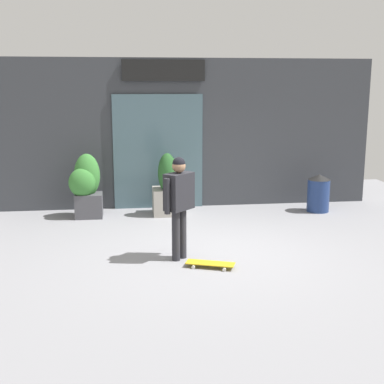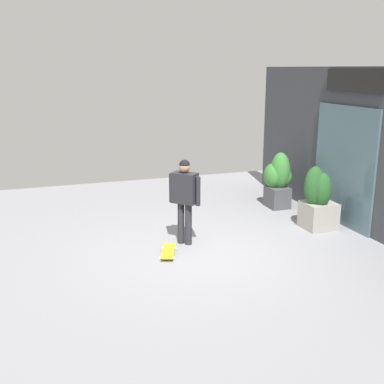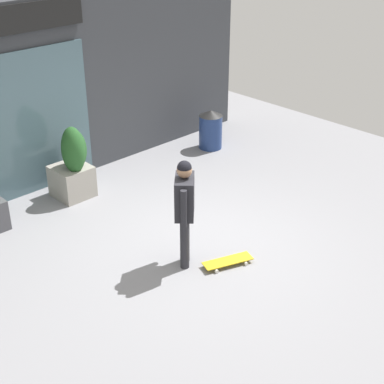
{
  "view_description": "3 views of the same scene",
  "coord_description": "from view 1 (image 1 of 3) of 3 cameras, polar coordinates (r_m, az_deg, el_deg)",
  "views": [
    {
      "loc": [
        -1.28,
        -8.1,
        2.74
      ],
      "look_at": [
        -0.27,
        -0.21,
        1.07
      ],
      "focal_mm": 48.19,
      "sensor_mm": 36.0,
      "label": 1
    },
    {
      "loc": [
        7.6,
        -2.89,
        3.28
      ],
      "look_at": [
        -0.27,
        -0.21,
        1.07
      ],
      "focal_mm": 43.92,
      "sensor_mm": 36.0,
      "label": 2
    },
    {
      "loc": [
        -5.33,
        -5.44,
        4.86
      ],
      "look_at": [
        -0.27,
        -0.21,
        1.07
      ],
      "focal_mm": 54.71,
      "sensor_mm": 36.0,
      "label": 3
    }
  ],
  "objects": [
    {
      "name": "skateboard",
      "position": [
        7.93,
        2.04,
        -7.92
      ],
      "size": [
        0.77,
        0.46,
        0.08
      ],
      "rotation": [
        0.0,
        0.0,
        -0.36
      ],
      "color": "gold",
      "rests_on": "ground_plane"
    },
    {
      "name": "building_facade",
      "position": [
        11.65,
        -1.08,
        6.44
      ],
      "size": [
        8.59,
        0.31,
        3.31
      ],
      "color": "#383A3F",
      "rests_on": "ground_plane"
    },
    {
      "name": "trash_bin",
      "position": [
        11.59,
        13.81,
        -0.08
      ],
      "size": [
        0.49,
        0.49,
        0.83
      ],
      "color": "navy",
      "rests_on": "ground_plane"
    },
    {
      "name": "skateboarder",
      "position": [
        8.04,
        -1.45,
        -0.61
      ],
      "size": [
        0.52,
        0.52,
        1.64
      ],
      "rotation": [
        0.0,
        0.0,
        -0.8
      ],
      "color": "#28282D",
      "rests_on": "ground_plane"
    },
    {
      "name": "ground_plane",
      "position": [
        8.64,
        1.63,
        -6.66
      ],
      "size": [
        12.0,
        12.0,
        0.0
      ],
      "primitive_type": "plane",
      "color": "gray"
    },
    {
      "name": "planter_box_left",
      "position": [
        10.95,
        -11.68,
        0.8
      ],
      "size": [
        0.67,
        0.65,
        1.34
      ],
      "color": "#47474C",
      "rests_on": "ground_plane"
    },
    {
      "name": "planter_box_right",
      "position": [
        10.95,
        -2.64,
        0.6
      ],
      "size": [
        0.61,
        0.68,
        1.34
      ],
      "color": "gray",
      "rests_on": "ground_plane"
    }
  ]
}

